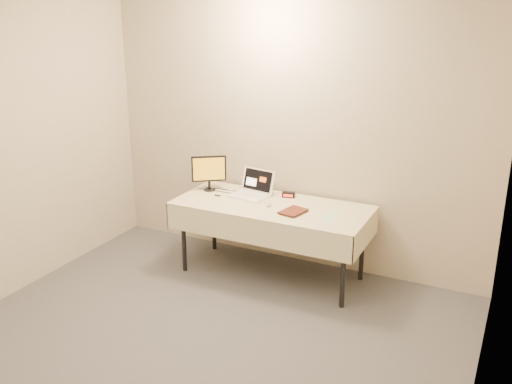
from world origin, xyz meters
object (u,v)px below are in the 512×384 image
at_px(table, 272,211).
at_px(book, 285,198).
at_px(laptop, 253,190).
at_px(monitor, 209,170).

bearing_deg(table, book, -28.46).
height_order(laptop, book, same).
distance_m(table, book, 0.27).
xyz_separation_m(table, book, (0.18, -0.10, 0.19)).
bearing_deg(monitor, table, -43.51).
distance_m(laptop, monitor, 0.50).
bearing_deg(book, monitor, -179.96).
xyz_separation_m(monitor, book, (0.93, -0.21, -0.09)).
xyz_separation_m(table, monitor, (-0.75, 0.11, 0.27)).
height_order(monitor, book, monitor).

